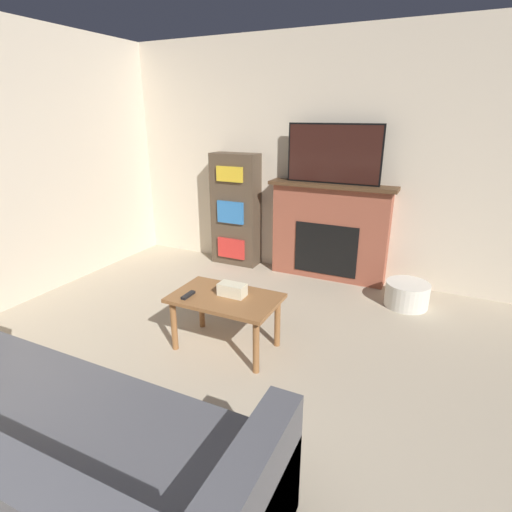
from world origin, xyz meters
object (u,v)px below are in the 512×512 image
coffee_table (225,304)px  bookshelf (236,210)px  fireplace (329,232)px  tv (334,154)px  couch (27,456)px  storage_basket (407,294)px

coffee_table → bookshelf: 2.05m
bookshelf → fireplace: bearing=1.0°
tv → couch: tv is taller
tv → couch: bearing=-98.2°
tv → storage_basket: 1.66m
tv → couch: (-0.50, -3.47, -1.15)m
tv → bookshelf: (-1.21, -0.00, -0.74)m
tv → fireplace: bearing=90.0°
couch → storage_basket: (1.44, 3.10, -0.17)m
tv → coffee_table: bearing=-100.2°
tv → bookshelf: size_ratio=0.74×
fireplace → storage_basket: 1.11m
fireplace → storage_basket: bearing=-22.6°
tv → couch: size_ratio=0.43×
couch → coffee_table: size_ratio=2.78×
tv → storage_basket: tv is taller
coffee_table → storage_basket: size_ratio=2.01×
coffee_table → fireplace: bearing=79.9°
tv → coffee_table: 2.13m
fireplace → tv: size_ratio=1.38×
bookshelf → storage_basket: (2.15, -0.37, -0.57)m
coffee_table → bookshelf: size_ratio=0.62×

